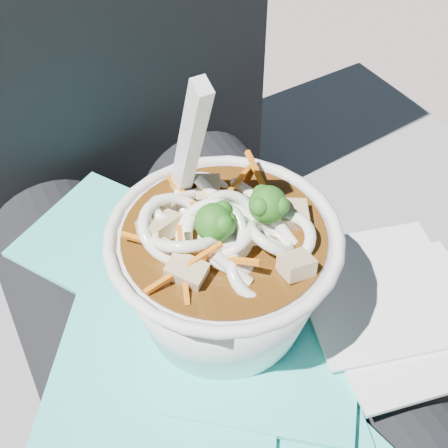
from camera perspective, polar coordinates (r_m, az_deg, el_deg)
name	(u,v)px	position (r m, az deg, el deg)	size (l,w,h in m)	color
stone_ledge	(172,385)	(0.88, -4.77, -14.49)	(1.00, 0.50, 0.42)	slate
lap	(221,364)	(0.57, -0.24, -12.65)	(0.31, 0.48, 0.14)	black
person_body	(177,269)	(0.60, -4.32, -4.14)	(0.34, 0.94, 0.97)	black
plastic_bag	(215,333)	(0.50, -0.85, -9.96)	(0.33, 0.41, 0.02)	#31CDC1
napkins	(396,307)	(0.52, 15.41, -7.36)	(0.16, 0.19, 0.01)	white
udon_bowl	(224,266)	(0.46, -0.04, -3.84)	(0.21, 0.21, 0.21)	white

